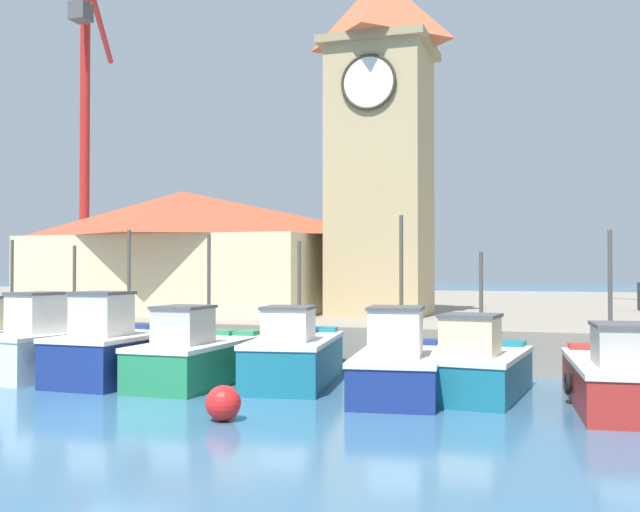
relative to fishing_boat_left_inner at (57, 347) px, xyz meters
name	(u,v)px	position (x,y,z in m)	size (l,w,h in m)	color
ground_plane	(119,414)	(4.94, -4.38, -0.82)	(300.00, 300.00, 0.00)	#386689
quay_wharf	(400,312)	(4.94, 23.75, -0.18)	(120.00, 40.00, 1.29)	gray
fishing_boat_left_inner	(57,347)	(0.00, 0.00, 0.00)	(2.67, 4.80, 3.75)	silver
fishing_boat_mid_left	(116,351)	(2.26, -0.44, 0.02)	(2.27, 4.22, 4.16)	navy
fishing_boat_center	(197,356)	(4.56, -0.14, -0.09)	(2.10, 4.76, 4.01)	#237A4C
fishing_boat_mid_right	(294,356)	(7.04, 0.61, -0.07)	(2.67, 4.94, 3.83)	#196B7F
fishing_boat_right_inner	(399,366)	(10.08, -0.35, -0.10)	(2.54, 4.92, 4.41)	navy
fishing_boat_right_outer	(476,368)	(11.85, 0.25, -0.14)	(2.48, 4.37, 3.49)	#196B7F
fishing_boat_far_right	(615,378)	(14.94, -0.38, -0.16)	(2.31, 5.26, 3.96)	#AD2823
clock_tower	(381,135)	(7.19, 9.77, 7.38)	(4.03, 4.03, 14.73)	tan
warehouse_left	(182,250)	(-1.18, 9.47, 3.02)	(12.36, 6.70, 4.99)	beige
port_crane_far	(86,167)	(-12.39, 18.53, 8.10)	(5.07, 10.02, 19.04)	maroon
mooring_buoy	(223,403)	(7.34, -4.35, -0.46)	(0.72, 0.72, 0.72)	red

